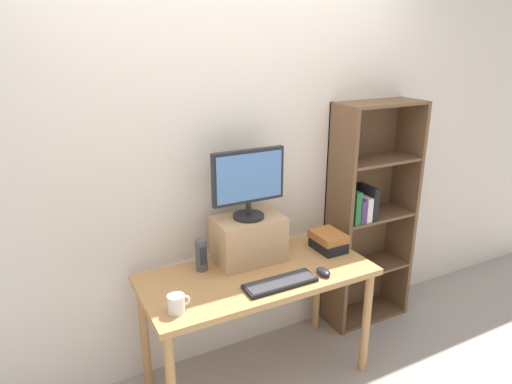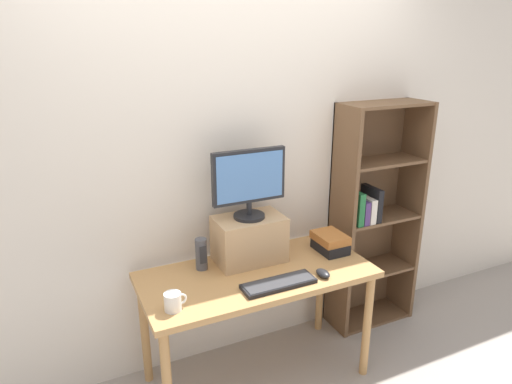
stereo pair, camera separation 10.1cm
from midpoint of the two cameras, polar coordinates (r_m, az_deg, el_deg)
name	(u,v)px [view 1 (the left image)]	position (r m, az deg, el deg)	size (l,w,h in m)	color
ground_plane	(257,376)	(3.08, -0.83, -22.00)	(12.00, 12.00, 0.00)	#9E9389
back_wall	(227,160)	(2.78, -4.67, 3.96)	(7.00, 0.08, 2.60)	beige
desk	(258,285)	(2.70, -0.90, -11.61)	(1.33, 0.62, 0.73)	#B7844C
bookshelf_unit	(367,214)	(3.32, 12.92, -2.67)	(0.62, 0.28, 1.61)	brown
riser_box	(249,239)	(2.73, -1.99, -5.92)	(0.41, 0.26, 0.28)	tan
computer_monitor	(248,181)	(2.60, -2.07, 1.36)	(0.44, 0.18, 0.41)	black
keyboard	(280,283)	(2.53, 1.89, -11.31)	(0.41, 0.14, 0.02)	black
computer_mouse	(323,272)	(2.64, 7.33, -9.89)	(0.06, 0.10, 0.04)	black
book_stack	(328,241)	(2.93, 8.04, -6.09)	(0.17, 0.22, 0.11)	black
coffee_mug	(177,303)	(2.33, -11.15, -13.52)	(0.12, 0.09, 0.09)	white
desk_speaker	(201,255)	(2.66, -7.94, -7.83)	(0.07, 0.07, 0.19)	#4C4C51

